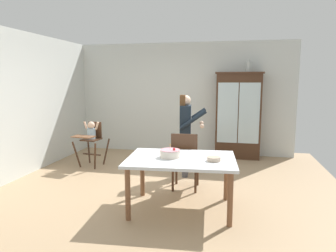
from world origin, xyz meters
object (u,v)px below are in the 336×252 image
object	(u,v)px
ceramic_vase	(248,67)
dining_table	(181,164)
serving_bowl	(214,159)
adult_person	(186,125)
birthday_cake	(170,153)
china_cabinet	(238,115)
high_chair_with_toddler	(91,136)
dining_chair_far_side	(185,157)

from	to	relation	value
ceramic_vase	dining_table	distance (m)	3.60
dining_table	serving_bowl	distance (m)	0.47
adult_person	ceramic_vase	bearing A→B (deg)	-41.89
birthday_cake	serving_bowl	xyz separation A→B (m)	(0.60, -0.07, -0.03)
china_cabinet	serving_bowl	distance (m)	3.24
high_chair_with_toddler	dining_table	size ratio (longest dim) A/B	0.61
china_cabinet	birthday_cake	distance (m)	3.29
high_chair_with_toddler	dining_chair_far_side	xyz separation A→B (m)	(2.14, -1.02, -0.10)
adult_person	dining_table	xyz separation A→B (m)	(0.17, -1.51, -0.32)
china_cabinet	dining_chair_far_side	xyz separation A→B (m)	(-0.86, -2.41, -0.44)
serving_bowl	birthday_cake	bearing A→B (deg)	173.26
dining_table	dining_chair_far_side	world-z (taller)	dining_chair_far_side
adult_person	dining_table	bearing A→B (deg)	179.71
high_chair_with_toddler	birthday_cake	size ratio (longest dim) A/B	3.39
adult_person	birthday_cake	xyz separation A→B (m)	(0.01, -1.51, -0.17)
ceramic_vase	birthday_cake	world-z (taller)	ceramic_vase
ceramic_vase	dining_chair_far_side	distance (m)	3.05
china_cabinet	serving_bowl	xyz separation A→B (m)	(-0.35, -3.21, -0.23)
china_cabinet	dining_table	xyz separation A→B (m)	(-0.80, -3.14, -0.34)
ceramic_vase	serving_bowl	distance (m)	3.52
dining_chair_far_side	adult_person	bearing A→B (deg)	-83.44
high_chair_with_toddler	dining_chair_far_side	distance (m)	2.37
china_cabinet	birthday_cake	size ratio (longest dim) A/B	7.07
serving_bowl	high_chair_with_toddler	bearing A→B (deg)	145.48
adult_person	serving_bowl	bearing A→B (deg)	-165.36
china_cabinet	ceramic_vase	bearing A→B (deg)	1.13
high_chair_with_toddler	birthday_cake	bearing A→B (deg)	-33.42
birthday_cake	adult_person	bearing A→B (deg)	90.53
china_cabinet	dining_table	distance (m)	3.26
china_cabinet	serving_bowl	world-z (taller)	china_cabinet
serving_bowl	china_cabinet	bearing A→B (deg)	83.83
dining_table	dining_chair_far_side	distance (m)	0.74
adult_person	dining_chair_far_side	xyz separation A→B (m)	(0.11, -0.77, -0.41)
china_cabinet	dining_table	size ratio (longest dim) A/B	1.28
ceramic_vase	high_chair_with_toddler	size ratio (longest dim) A/B	0.28
dining_table	high_chair_with_toddler	bearing A→B (deg)	141.50
ceramic_vase	dining_table	xyz separation A→B (m)	(-0.98, -3.15, -1.45)
birthday_cake	dining_chair_far_side	world-z (taller)	dining_chair_far_side
high_chair_with_toddler	dining_chair_far_side	world-z (taller)	dining_chair_far_side
high_chair_with_toddler	dining_chair_far_side	size ratio (longest dim) A/B	0.99
high_chair_with_toddler	dining_table	xyz separation A→B (m)	(2.20, -1.75, -0.00)
adult_person	dining_chair_far_side	bearing A→B (deg)	-178.83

